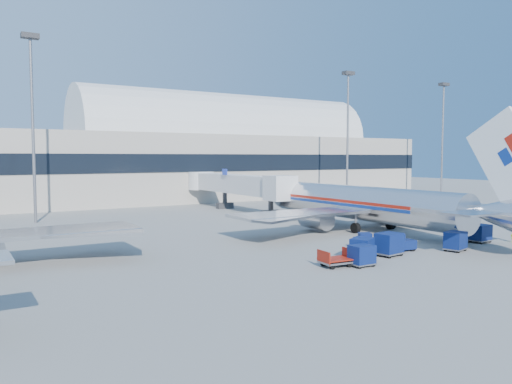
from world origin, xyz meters
TOP-DOWN VIEW (x-y plane):
  - ground at (0.00, 0.00)m, footprint 260.00×260.00m
  - terminal at (-13.60, 55.96)m, footprint 170.00×28.15m
  - airliner_main at (10.00, 4.51)m, footprint 32.00×37.26m
  - jetbridge_near at (7.60, 30.81)m, footprint 4.40×27.50m
  - mast_west at (-20.00, 30.00)m, footprint 2.00×1.20m
  - mast_east at (30.00, 30.00)m, footprint 2.00×1.20m
  - mast_far_east at (55.00, 30.00)m, footprint 2.00×1.20m
  - barrier_near at (18.00, 2.00)m, footprint 3.00×0.55m
  - barrier_mid at (21.30, 2.00)m, footprint 3.00×0.55m
  - barrier_far at (24.60, 2.00)m, footprint 3.00×0.55m
  - tug_lead at (3.70, -6.01)m, footprint 2.44×1.42m
  - tug_right at (12.70, -5.09)m, footprint 2.56×2.25m
  - tug_left at (1.49, -3.83)m, footprint 2.13×2.61m
  - cart_train_a at (1.30, -6.92)m, footprint 2.31×1.88m
  - cart_train_b at (-1.75, -7.04)m, footprint 2.44×2.25m
  - cart_train_c at (-3.30, -8.64)m, footprint 1.78×1.36m
  - cart_solo_near at (7.67, -8.42)m, footprint 2.18×1.86m
  - cart_solo_far at (13.39, -6.85)m, footprint 1.98×1.55m
  - cart_open_red at (-4.95, -7.77)m, footprint 2.47×1.85m

SIDE VIEW (x-z plane):
  - ground at x=0.00m, z-range 0.00..0.00m
  - cart_open_red at x=-4.95m, z-range 0.14..0.76m
  - barrier_near at x=18.00m, z-range 0.00..0.90m
  - barrier_mid at x=21.30m, z-range 0.00..0.90m
  - barrier_far at x=24.60m, z-range 0.00..0.90m
  - tug_right at x=12.70m, z-range -0.07..1.44m
  - tug_lead at x=3.70m, z-range -0.07..1.45m
  - tug_left at x=1.49m, z-range -0.07..1.46m
  - cart_train_c at x=-3.30m, z-range 0.05..1.62m
  - cart_solo_near at x=7.67m, z-range 0.06..1.72m
  - cart_solo_far at x=13.39m, z-range 0.06..1.74m
  - cart_train_b at x=-1.75m, z-range 0.06..1.79m
  - cart_train_a at x=1.30m, z-range 0.06..1.92m
  - airliner_main at x=10.00m, z-range -3.11..8.96m
  - jetbridge_near at x=7.60m, z-range 0.80..7.05m
  - terminal at x=-13.60m, z-range -2.98..18.02m
  - mast_west at x=-20.00m, z-range 3.49..26.09m
  - mast_east at x=30.00m, z-range 3.49..26.09m
  - mast_far_east at x=55.00m, z-range 3.49..26.09m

